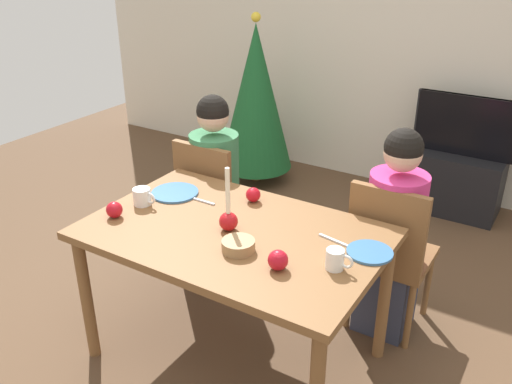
% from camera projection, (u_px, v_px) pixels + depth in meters
% --- Properties ---
extents(ground_plane, '(7.68, 7.68, 0.00)m').
position_uv_depth(ground_plane, '(236.00, 354.00, 2.91)').
color(ground_plane, brown).
extents(back_wall, '(6.40, 0.10, 2.60)m').
position_uv_depth(back_wall, '(414.00, 33.00, 4.35)').
color(back_wall, beige).
rests_on(back_wall, ground).
extents(dining_table, '(1.40, 0.90, 0.75)m').
position_uv_depth(dining_table, '(234.00, 246.00, 2.62)').
color(dining_table, brown).
rests_on(dining_table, ground).
extents(chair_left, '(0.40, 0.40, 0.90)m').
position_uv_depth(chair_left, '(213.00, 199.00, 3.43)').
color(chair_left, brown).
rests_on(chair_left, ground).
extents(chair_right, '(0.40, 0.40, 0.90)m').
position_uv_depth(chair_right, '(389.00, 250.00, 2.89)').
color(chair_right, brown).
rests_on(chair_right, ground).
extents(person_left_child, '(0.30, 0.30, 1.17)m').
position_uv_depth(person_left_child, '(215.00, 189.00, 3.43)').
color(person_left_child, '#33384C').
rests_on(person_left_child, ground).
extents(person_right_child, '(0.30, 0.30, 1.17)m').
position_uv_depth(person_right_child, '(393.00, 238.00, 2.89)').
color(person_right_child, '#33384C').
rests_on(person_right_child, ground).
extents(tv_stand, '(0.64, 0.40, 0.48)m').
position_uv_depth(tv_stand, '(458.00, 183.00, 4.30)').
color(tv_stand, black).
rests_on(tv_stand, ground).
extents(tv, '(0.79, 0.05, 0.46)m').
position_uv_depth(tv, '(468.00, 126.00, 4.10)').
color(tv, black).
rests_on(tv, tv_stand).
extents(christmas_tree, '(0.63, 0.63, 1.45)m').
position_uv_depth(christmas_tree, '(256.00, 98.00, 4.63)').
color(christmas_tree, brown).
rests_on(christmas_tree, ground).
extents(candle_centerpiece, '(0.09, 0.09, 0.32)m').
position_uv_depth(candle_centerpiece, '(228.00, 217.00, 2.57)').
color(candle_centerpiece, red).
rests_on(candle_centerpiece, dining_table).
extents(plate_left, '(0.25, 0.25, 0.01)m').
position_uv_depth(plate_left, '(175.00, 193.00, 2.95)').
color(plate_left, teal).
rests_on(plate_left, dining_table).
extents(plate_right, '(0.20, 0.20, 0.01)m').
position_uv_depth(plate_right, '(370.00, 252.00, 2.40)').
color(plate_right, teal).
rests_on(plate_right, dining_table).
extents(mug_left, '(0.13, 0.09, 0.09)m').
position_uv_depth(mug_left, '(142.00, 197.00, 2.81)').
color(mug_left, white).
rests_on(mug_left, dining_table).
extents(mug_right, '(0.12, 0.08, 0.09)m').
position_uv_depth(mug_right, '(336.00, 259.00, 2.28)').
color(mug_right, white).
rests_on(mug_right, dining_table).
extents(fork_left, '(0.18, 0.02, 0.01)m').
position_uv_depth(fork_left, '(200.00, 200.00, 2.87)').
color(fork_left, silver).
rests_on(fork_left, dining_table).
extents(fork_right, '(0.18, 0.05, 0.01)m').
position_uv_depth(fork_right, '(335.00, 241.00, 2.49)').
color(fork_right, silver).
rests_on(fork_right, dining_table).
extents(bowl_walnuts, '(0.15, 0.15, 0.05)m').
position_uv_depth(bowl_walnuts, '(238.00, 246.00, 2.41)').
color(bowl_walnuts, '#99754C').
rests_on(bowl_walnuts, dining_table).
extents(apple_near_candle, '(0.08, 0.08, 0.08)m').
position_uv_depth(apple_near_candle, '(114.00, 210.00, 2.69)').
color(apple_near_candle, '#B6121D').
rests_on(apple_near_candle, dining_table).
extents(apple_by_left_plate, '(0.08, 0.08, 0.08)m').
position_uv_depth(apple_by_left_plate, '(253.00, 195.00, 2.85)').
color(apple_by_left_plate, red).
rests_on(apple_by_left_plate, dining_table).
extents(apple_by_right_mug, '(0.09, 0.09, 0.09)m').
position_uv_depth(apple_by_right_mug, '(278.00, 260.00, 2.27)').
color(apple_by_right_mug, '#B51220').
rests_on(apple_by_right_mug, dining_table).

